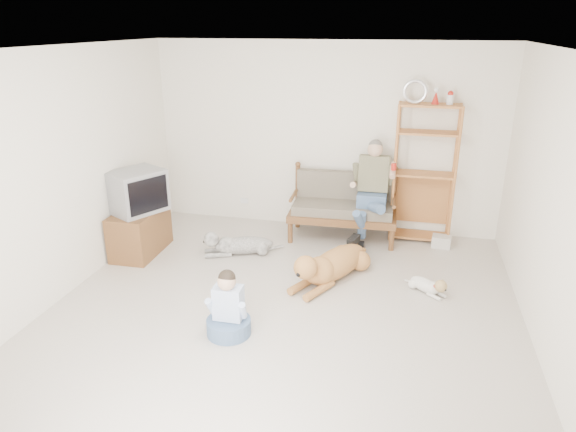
% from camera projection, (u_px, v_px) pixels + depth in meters
% --- Properties ---
extents(floor, '(5.50, 5.50, 0.00)m').
position_uv_depth(floor, '(279.00, 320.00, 5.38)').
color(floor, beige).
rests_on(floor, ground).
extents(ceiling, '(5.50, 5.50, 0.00)m').
position_uv_depth(ceiling, '(277.00, 49.00, 4.42)').
color(ceiling, silver).
rests_on(ceiling, ground).
extents(wall_back, '(5.00, 0.00, 5.00)m').
position_uv_depth(wall_back, '(325.00, 138.00, 7.40)').
color(wall_back, silver).
rests_on(wall_back, ground).
extents(wall_front, '(5.00, 0.00, 5.00)m').
position_uv_depth(wall_front, '(134.00, 382.00, 2.39)').
color(wall_front, silver).
rests_on(wall_front, ground).
extents(wall_left, '(0.00, 5.50, 5.50)m').
position_uv_depth(wall_left, '(50.00, 180.00, 5.43)').
color(wall_left, silver).
rests_on(wall_left, ground).
extents(wall_right, '(0.00, 5.50, 5.50)m').
position_uv_depth(wall_right, '(563.00, 219.00, 4.36)').
color(wall_right, silver).
rests_on(wall_right, ground).
extents(loveseat, '(1.53, 0.76, 0.95)m').
position_uv_depth(loveseat, '(343.00, 205.00, 7.30)').
color(loveseat, brown).
rests_on(loveseat, ground).
extents(man, '(0.55, 0.78, 1.26)m').
position_uv_depth(man, '(369.00, 199.00, 6.99)').
color(man, slate).
rests_on(man, loveseat).
extents(etagere, '(0.85, 0.37, 2.23)m').
position_uv_depth(etagere, '(424.00, 172.00, 7.04)').
color(etagere, '#B77339').
rests_on(etagere, ground).
extents(book_stack, '(0.27, 0.21, 0.16)m').
position_uv_depth(book_stack, '(441.00, 241.00, 7.09)').
color(book_stack, silver).
rests_on(book_stack, ground).
extents(tv_stand, '(0.51, 0.91, 0.60)m').
position_uv_depth(tv_stand, '(140.00, 231.00, 6.85)').
color(tv_stand, brown).
rests_on(tv_stand, ground).
extents(crt_tv, '(0.77, 0.82, 0.55)m').
position_uv_depth(crt_tv, '(137.00, 191.00, 6.62)').
color(crt_tv, gray).
rests_on(crt_tv, tv_stand).
extents(wall_outlet, '(0.12, 0.02, 0.08)m').
position_uv_depth(wall_outlet, '(244.00, 201.00, 8.03)').
color(wall_outlet, silver).
rests_on(wall_outlet, ground).
extents(golden_retriever, '(0.85, 1.47, 0.48)m').
position_uv_depth(golden_retriever, '(330.00, 265.00, 6.14)').
color(golden_retriever, '#AE763C').
rests_on(golden_retriever, ground).
extents(shaggy_dog, '(1.05, 0.54, 0.34)m').
position_uv_depth(shaggy_dog, '(237.00, 245.00, 6.85)').
color(shaggy_dog, silver).
rests_on(shaggy_dog, ground).
extents(terrier, '(0.50, 0.43, 0.22)m').
position_uv_depth(terrier, '(430.00, 286.00, 5.87)').
color(terrier, silver).
rests_on(terrier, ground).
extents(child, '(0.44, 0.44, 0.70)m').
position_uv_depth(child, '(228.00, 311.00, 5.05)').
color(child, slate).
rests_on(child, ground).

